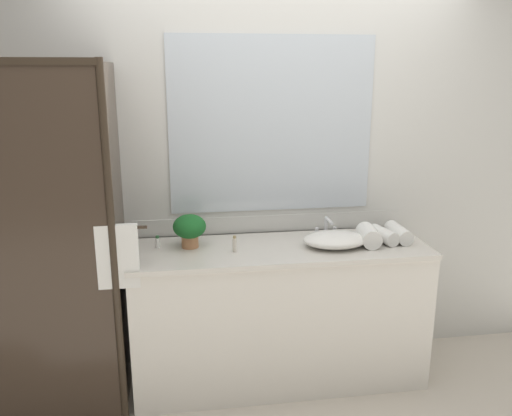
{
  "coord_description": "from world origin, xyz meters",
  "views": [
    {
      "loc": [
        -0.6,
        -2.94,
        1.95
      ],
      "look_at": [
        -0.15,
        0.0,
        1.15
      ],
      "focal_mm": 36.6,
      "sensor_mm": 36.0,
      "label": 1
    }
  ],
  "objects_px": {
    "sink_basin": "(335,239)",
    "amenity_bottle_lotion": "(235,244)",
    "rolled_towel_far_edge": "(369,236)",
    "rolled_towel_near_edge": "(399,233)",
    "amenity_bottle_body_wash": "(158,242)",
    "faucet": "(326,230)",
    "potted_plant": "(190,228)",
    "rolled_towel_middle": "(383,235)"
  },
  "relations": [
    {
      "from": "sink_basin",
      "to": "rolled_towel_near_edge",
      "type": "height_order",
      "value": "rolled_towel_near_edge"
    },
    {
      "from": "amenity_bottle_body_wash",
      "to": "amenity_bottle_lotion",
      "type": "height_order",
      "value": "amenity_bottle_lotion"
    },
    {
      "from": "faucet",
      "to": "amenity_bottle_body_wash",
      "type": "xyz_separation_m",
      "value": [
        -1.07,
        -0.05,
        -0.01
      ]
    },
    {
      "from": "potted_plant",
      "to": "amenity_bottle_body_wash",
      "type": "bearing_deg",
      "value": 174.43
    },
    {
      "from": "amenity_bottle_body_wash",
      "to": "rolled_towel_far_edge",
      "type": "relative_size",
      "value": 0.36
    },
    {
      "from": "amenity_bottle_body_wash",
      "to": "rolled_towel_far_edge",
      "type": "distance_m",
      "value": 1.28
    },
    {
      "from": "amenity_bottle_lotion",
      "to": "rolled_towel_near_edge",
      "type": "xyz_separation_m",
      "value": [
        1.04,
        0.06,
        0.0
      ]
    },
    {
      "from": "amenity_bottle_lotion",
      "to": "rolled_towel_near_edge",
      "type": "height_order",
      "value": "amenity_bottle_lotion"
    },
    {
      "from": "sink_basin",
      "to": "rolled_towel_near_edge",
      "type": "relative_size",
      "value": 1.57
    },
    {
      "from": "faucet",
      "to": "potted_plant",
      "type": "distance_m",
      "value": 0.88
    },
    {
      "from": "sink_basin",
      "to": "rolled_towel_far_edge",
      "type": "height_order",
      "value": "rolled_towel_far_edge"
    },
    {
      "from": "faucet",
      "to": "amenity_bottle_body_wash",
      "type": "bearing_deg",
      "value": -177.08
    },
    {
      "from": "faucet",
      "to": "amenity_bottle_lotion",
      "type": "xyz_separation_m",
      "value": [
        -0.61,
        -0.2,
        0.0
      ]
    },
    {
      "from": "rolled_towel_middle",
      "to": "sink_basin",
      "type": "bearing_deg",
      "value": -174.21
    },
    {
      "from": "rolled_towel_near_edge",
      "to": "amenity_bottle_body_wash",
      "type": "bearing_deg",
      "value": 176.83
    },
    {
      "from": "sink_basin",
      "to": "amenity_bottle_lotion",
      "type": "bearing_deg",
      "value": -179.56
    },
    {
      "from": "faucet",
      "to": "amenity_bottle_body_wash",
      "type": "height_order",
      "value": "faucet"
    },
    {
      "from": "potted_plant",
      "to": "rolled_towel_near_edge",
      "type": "xyz_separation_m",
      "value": [
        1.3,
        -0.06,
        -0.07
      ]
    },
    {
      "from": "rolled_towel_near_edge",
      "to": "rolled_towel_middle",
      "type": "distance_m",
      "value": 0.11
    },
    {
      "from": "amenity_bottle_body_wash",
      "to": "rolled_towel_middle",
      "type": "relative_size",
      "value": 0.35
    },
    {
      "from": "potted_plant",
      "to": "amenity_bottle_body_wash",
      "type": "height_order",
      "value": "potted_plant"
    },
    {
      "from": "amenity_bottle_lotion",
      "to": "sink_basin",
      "type": "bearing_deg",
      "value": 0.44
    },
    {
      "from": "potted_plant",
      "to": "amenity_bottle_lotion",
      "type": "distance_m",
      "value": 0.3
    },
    {
      "from": "sink_basin",
      "to": "amenity_bottle_body_wash",
      "type": "xyz_separation_m",
      "value": [
        -1.07,
        0.14,
        -0.01
      ]
    },
    {
      "from": "faucet",
      "to": "rolled_towel_middle",
      "type": "height_order",
      "value": "faucet"
    },
    {
      "from": "amenity_bottle_body_wash",
      "to": "rolled_towel_near_edge",
      "type": "xyz_separation_m",
      "value": [
        1.5,
        -0.08,
        0.01
      ]
    },
    {
      "from": "amenity_bottle_lotion",
      "to": "rolled_towel_far_edge",
      "type": "height_order",
      "value": "rolled_towel_far_edge"
    },
    {
      "from": "rolled_towel_middle",
      "to": "rolled_towel_far_edge",
      "type": "height_order",
      "value": "rolled_towel_far_edge"
    },
    {
      "from": "sink_basin",
      "to": "amenity_bottle_lotion",
      "type": "height_order",
      "value": "amenity_bottle_lotion"
    },
    {
      "from": "faucet",
      "to": "rolled_towel_far_edge",
      "type": "height_order",
      "value": "faucet"
    },
    {
      "from": "amenity_bottle_body_wash",
      "to": "rolled_towel_middle",
      "type": "xyz_separation_m",
      "value": [
        1.39,
        -0.11,
        0.01
      ]
    },
    {
      "from": "rolled_towel_near_edge",
      "to": "rolled_towel_middle",
      "type": "relative_size",
      "value": 1.17
    },
    {
      "from": "potted_plant",
      "to": "rolled_towel_near_edge",
      "type": "height_order",
      "value": "potted_plant"
    },
    {
      "from": "rolled_towel_far_edge",
      "to": "amenity_bottle_body_wash",
      "type": "bearing_deg",
      "value": 173.64
    },
    {
      "from": "faucet",
      "to": "amenity_bottle_body_wash",
      "type": "relative_size",
      "value": 2.27
    },
    {
      "from": "potted_plant",
      "to": "sink_basin",
      "type": "bearing_deg",
      "value": -7.87
    },
    {
      "from": "amenity_bottle_lotion",
      "to": "rolled_towel_far_edge",
      "type": "bearing_deg",
      "value": 0.13
    },
    {
      "from": "sink_basin",
      "to": "amenity_bottle_lotion",
      "type": "xyz_separation_m",
      "value": [
        -0.61,
        -0.0,
        0.0
      ]
    },
    {
      "from": "rolled_towel_far_edge",
      "to": "potted_plant",
      "type": "bearing_deg",
      "value": 173.5
    },
    {
      "from": "sink_basin",
      "to": "amenity_bottle_body_wash",
      "type": "height_order",
      "value": "sink_basin"
    },
    {
      "from": "sink_basin",
      "to": "rolled_towel_near_edge",
      "type": "bearing_deg",
      "value": 7.48
    },
    {
      "from": "amenity_bottle_lotion",
      "to": "potted_plant",
      "type": "bearing_deg",
      "value": 154.04
    }
  ]
}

